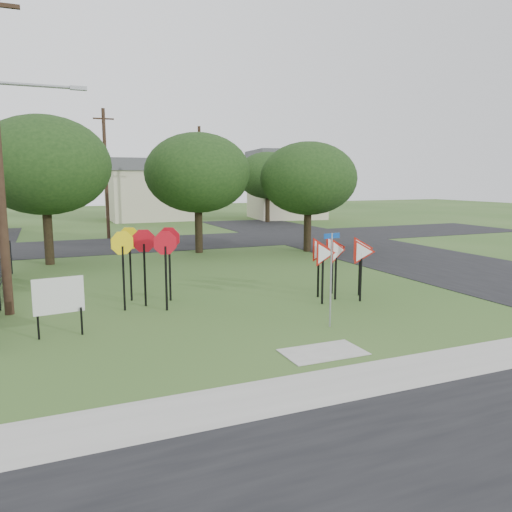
{
  "coord_description": "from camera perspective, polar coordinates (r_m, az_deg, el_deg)",
  "views": [
    {
      "loc": [
        -6.09,
        -12.55,
        4.22
      ],
      "look_at": [
        0.49,
        3.0,
        1.6
      ],
      "focal_mm": 35.0,
      "sensor_mm": 36.0,
      "label": 1
    }
  ],
  "objects": [
    {
      "name": "ground",
      "position": [
        14.58,
        2.84,
        -8.02
      ],
      "size": [
        140.0,
        140.0,
        0.0
      ],
      "primitive_type": "plane",
      "color": "#325620"
    },
    {
      "name": "sidewalk",
      "position": [
        11.16,
        12.52,
        -13.56
      ],
      "size": [
        30.0,
        1.6,
        0.02
      ],
      "primitive_type": "cube",
      "color": "#A19F98",
      "rests_on": "ground"
    },
    {
      "name": "planting_strip",
      "position": [
        10.3,
        16.53,
        -15.72
      ],
      "size": [
        30.0,
        0.8,
        0.02
      ],
      "primitive_type": "cube",
      "color": "#325620",
      "rests_on": "ground"
    },
    {
      "name": "street_right",
      "position": [
        29.22,
        15.62,
        0.21
      ],
      "size": [
        8.0,
        50.0,
        0.02
      ],
      "primitive_type": "cube",
      "color": "black",
      "rests_on": "ground"
    },
    {
      "name": "street_far",
      "position": [
        33.38,
        -12.26,
        1.37
      ],
      "size": [
        60.0,
        8.0,
        0.02
      ],
      "primitive_type": "cube",
      "color": "black",
      "rests_on": "ground"
    },
    {
      "name": "curb_pad",
      "position": [
        12.56,
        7.68,
        -10.84
      ],
      "size": [
        2.0,
        1.2,
        0.02
      ],
      "primitive_type": "cube",
      "color": "#A19F98",
      "rests_on": "ground"
    },
    {
      "name": "street_name_sign",
      "position": [
        14.3,
        8.56,
        -1.95
      ],
      "size": [
        0.56,
        0.11,
        2.71
      ],
      "color": "#979AA0",
      "rests_on": "ground"
    },
    {
      "name": "stop_sign_cluster",
      "position": [
        16.91,
        -12.44,
        0.79
      ],
      "size": [
        2.42,
        1.98,
        2.6
      ],
      "color": "black",
      "rests_on": "ground"
    },
    {
      "name": "yield_sign_cluster",
      "position": [
        17.77,
        9.45,
        0.37
      ],
      "size": [
        2.85,
        1.71,
        2.23
      ],
      "color": "black",
      "rests_on": "ground"
    },
    {
      "name": "info_board",
      "position": [
        14.33,
        -21.62,
        -4.47
      ],
      "size": [
        1.3,
        0.2,
        1.63
      ],
      "color": "black",
      "rests_on": "ground"
    },
    {
      "name": "far_pole_a",
      "position": [
        36.78,
        -16.78,
        9.04
      ],
      "size": [
        1.4,
        0.24,
        9.0
      ],
      "color": "#3B281B",
      "rests_on": "ground"
    },
    {
      "name": "far_pole_b",
      "position": [
        42.32,
        -6.43,
        8.94
      ],
      "size": [
        1.4,
        0.24,
        8.5
      ],
      "color": "#3B281B",
      "rests_on": "ground"
    },
    {
      "name": "fence_run",
      "position": [
        19.17,
        -27.09,
        -2.49
      ],
      "size": [
        0.05,
        11.55,
        1.5
      ],
      "color": "black",
      "rests_on": "ground"
    },
    {
      "name": "house_mid",
      "position": [
        53.52,
        -12.19,
        7.48
      ],
      "size": [
        8.4,
        8.4,
        6.2
      ],
      "color": "beige",
      "rests_on": "ground"
    },
    {
      "name": "house_right",
      "position": [
        54.2,
        3.47,
        8.2
      ],
      "size": [
        8.3,
        8.3,
        7.2
      ],
      "color": "beige",
      "rests_on": "ground"
    },
    {
      "name": "tree_near_left",
      "position": [
        26.56,
        -23.08,
        9.5
      ],
      "size": [
        6.4,
        6.4,
        7.27
      ],
      "color": "black",
      "rests_on": "ground"
    },
    {
      "name": "tree_near_mid",
      "position": [
        28.72,
        -6.68,
        9.4
      ],
      "size": [
        6.0,
        6.0,
        6.8
      ],
      "color": "black",
      "rests_on": "ground"
    },
    {
      "name": "tree_near_right",
      "position": [
        29.18,
        5.99,
        8.78
      ],
      "size": [
        5.6,
        5.6,
        6.33
      ],
      "color": "black",
      "rests_on": "ground"
    },
    {
      "name": "tree_far_right",
      "position": [
        48.87,
        1.34,
        9.19
      ],
      "size": [
        6.0,
        6.0,
        6.8
      ],
      "color": "black",
      "rests_on": "ground"
    }
  ]
}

